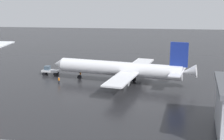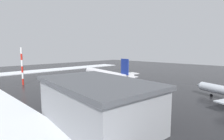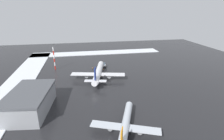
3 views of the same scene
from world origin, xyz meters
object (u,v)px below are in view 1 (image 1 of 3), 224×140
object	(u,v)px
ground_crew_near_tug	(59,80)
ground_crew_mid_apron	(80,74)
airplane_foreground_jet	(123,69)
pushback_tug	(50,70)
ground_crew_beside_wing	(122,78)

from	to	relation	value
ground_crew_near_tug	ground_crew_mid_apron	world-z (taller)	same
airplane_foreground_jet	pushback_tug	xyz separation A→B (m)	(-20.94, 6.47, -2.41)
ground_crew_near_tug	ground_crew_mid_apron	distance (m)	7.99
ground_crew_beside_wing	ground_crew_near_tug	bearing A→B (deg)	-150.46
ground_crew_mid_apron	ground_crew_beside_wing	bearing A→B (deg)	-9.31
airplane_foreground_jet	ground_crew_beside_wing	size ratio (longest dim) A/B	21.84
airplane_foreground_jet	ground_crew_beside_wing	xyz separation A→B (m)	(-0.27, 1.25, -2.73)
airplane_foreground_jet	ground_crew_mid_apron	size ratio (longest dim) A/B	21.84
airplane_foreground_jet	ground_crew_mid_apron	distance (m)	13.01
ground_crew_near_tug	airplane_foreground_jet	bearing A→B (deg)	-127.73
airplane_foreground_jet	pushback_tug	size ratio (longest dim) A/B	7.86
airplane_foreground_jet	ground_crew_near_tug	world-z (taller)	airplane_foreground_jet
airplane_foreground_jet	ground_crew_near_tug	size ratio (longest dim) A/B	21.84
airplane_foreground_jet	pushback_tug	world-z (taller)	airplane_foreground_jet
airplane_foreground_jet	pushback_tug	bearing A→B (deg)	-4.60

